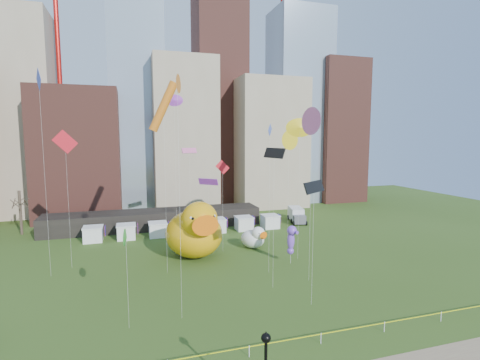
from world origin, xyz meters
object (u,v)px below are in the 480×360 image
object	(u,v)px
big_duck	(195,231)
small_duck	(254,238)
seahorse_green	(195,225)
box_truck	(296,215)
seahorse_purple	(291,238)

from	to	relation	value
big_duck	small_duck	size ratio (longest dim) A/B	2.24
seahorse_green	box_truck	size ratio (longest dim) A/B	0.87
seahorse_purple	box_truck	distance (m)	24.26
seahorse_green	box_truck	distance (m)	26.61
big_duck	small_duck	distance (m)	9.48
small_duck	seahorse_purple	xyz separation A→B (m)	(2.43, -7.72, 1.91)
small_duck	seahorse_green	bearing A→B (deg)	158.23
small_duck	seahorse_green	distance (m)	9.17
big_duck	seahorse_purple	bearing A→B (deg)	-33.24
seahorse_green	seahorse_purple	xyz separation A→B (m)	(11.19, -7.28, -0.74)
seahorse_green	box_truck	world-z (taller)	seahorse_green
seahorse_green	box_truck	bearing A→B (deg)	47.48
small_duck	big_duck	bearing A→B (deg)	166.32
small_duck	seahorse_green	size ratio (longest dim) A/B	0.83
big_duck	seahorse_green	distance (m)	1.43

